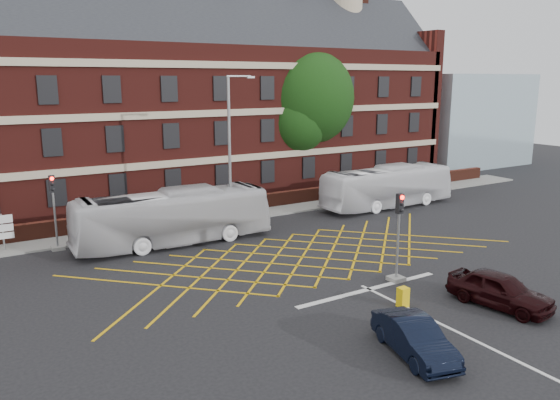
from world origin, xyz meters
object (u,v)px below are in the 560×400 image
bus_left (173,217)px  street_lamp (231,180)px  car_navy (414,338)px  car_maroon (500,290)px  direction_signs (2,228)px  traffic_light_near (398,246)px  traffic_light_far (55,219)px  bus_right (388,187)px  utility_cabinet (403,297)px  deciduous_tree (304,104)px

bus_left → street_lamp: (3.92, 0.24, 1.79)m
car_navy → car_maroon: bearing=25.0°
car_maroon → direction_signs: bearing=122.7°
traffic_light_near → traffic_light_far: size_ratio=1.00×
bus_right → utility_cabinet: bearing=139.2°
car_maroon → car_navy: bearing=-178.2°
traffic_light_near → utility_cabinet: traffic_light_near is taller
traffic_light_far → car_navy: bearing=-66.7°
street_lamp → direction_signs: 13.13m
bus_right → deciduous_tree: deciduous_tree is taller
car_navy → car_maroon: (6.15, 1.16, 0.09)m
car_navy → deciduous_tree: (13.65, 27.11, 6.67)m
traffic_light_near → bus_left: bearing=121.2°
car_maroon → bus_left: bearing=109.2°
deciduous_tree → utility_cabinet: bearing=-114.8°
car_maroon → street_lamp: (-4.55, 16.13, 2.65)m
deciduous_tree → direction_signs: 26.20m
traffic_light_far → street_lamp: (9.97, -2.13, 1.64)m
street_lamp → direction_signs: street_lamp is taller
street_lamp → utility_cabinet: size_ratio=11.34×
street_lamp → utility_cabinet: bearing=-85.8°
traffic_light_near → utility_cabinet: 3.36m
street_lamp → bus_right: bearing=1.4°
bus_left → traffic_light_far: traffic_light_far is taller
bus_right → traffic_light_far: (-23.25, 1.80, 0.22)m
utility_cabinet → deciduous_tree: bearing=65.2°
car_navy → traffic_light_near: bearing=65.7°
bus_left → direction_signs: bearing=70.2°
bus_right → traffic_light_near: 15.77m
car_maroon → traffic_light_far: bearing=119.6°
car_maroon → deciduous_tree: 27.80m
bus_left → deciduous_tree: (15.97, 10.06, 5.73)m
traffic_light_near → street_lamp: size_ratio=0.44×
traffic_light_near → direction_signs: bearing=136.5°
bus_right → deciduous_tree: (-1.23, 9.49, 5.79)m
bus_right → car_navy: 23.07m
utility_cabinet → car_maroon: bearing=-31.1°
car_maroon → traffic_light_far: traffic_light_far is taller
car_maroon → traffic_light_near: traffic_light_near is taller
bus_left → utility_cabinet: bearing=-158.6°
car_navy → traffic_light_far: 21.17m
bus_right → direction_signs: 26.01m
car_navy → traffic_light_far: (-8.37, 19.41, 1.10)m
street_lamp → utility_cabinet: 14.36m
deciduous_tree → direction_signs: size_ratio=5.55×
direction_signs → car_maroon: bearing=-48.4°
bus_left → traffic_light_far: 6.50m
car_maroon → deciduous_tree: bearing=65.0°
bus_left → traffic_light_near: size_ratio=2.70×
bus_left → direction_signs: size_ratio=5.25×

